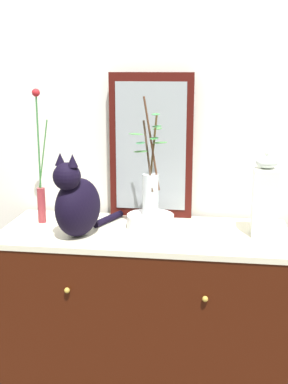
% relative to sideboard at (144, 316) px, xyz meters
% --- Properties ---
extents(wall_back, '(4.40, 0.08, 2.60)m').
position_rel_sideboard_xyz_m(wall_back, '(0.00, 0.33, 0.89)').
color(wall_back, silver).
rests_on(wall_back, ground_plane).
extents(sideboard, '(1.28, 0.54, 0.83)m').
position_rel_sideboard_xyz_m(sideboard, '(0.00, 0.00, 0.00)').
color(sideboard, '#341106').
rests_on(sideboard, ground_plane).
extents(mirror_leaning, '(0.40, 0.03, 0.69)m').
position_rel_sideboard_xyz_m(mirror_leaning, '(0.00, 0.24, 0.76)').
color(mirror_leaning, '#3B0D09').
rests_on(mirror_leaning, sideboard).
extents(cat_sitting, '(0.26, 0.45, 0.37)m').
position_rel_sideboard_xyz_m(cat_sitting, '(-0.27, -0.10, 0.56)').
color(cat_sitting, black).
rests_on(cat_sitting, sideboard).
extents(vase_slim_green, '(0.07, 0.04, 0.62)m').
position_rel_sideboard_xyz_m(vase_slim_green, '(-0.49, 0.07, 0.60)').
color(vase_slim_green, maroon).
rests_on(vase_slim_green, sideboard).
extents(bowl_porcelain, '(0.21, 0.21, 0.06)m').
position_rel_sideboard_xyz_m(bowl_porcelain, '(0.02, 0.05, 0.44)').
color(bowl_porcelain, white).
rests_on(bowl_porcelain, sideboard).
extents(vase_glass_clear, '(0.17, 0.20, 0.53)m').
position_rel_sideboard_xyz_m(vase_glass_clear, '(0.02, 0.05, 0.61)').
color(vase_glass_clear, silver).
rests_on(vase_glass_clear, bowl_porcelain).
extents(jar_lidded_porcelain, '(0.10, 0.10, 0.37)m').
position_rel_sideboard_xyz_m(jar_lidded_porcelain, '(0.52, 0.02, 0.58)').
color(jar_lidded_porcelain, silver).
rests_on(jar_lidded_porcelain, sideboard).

